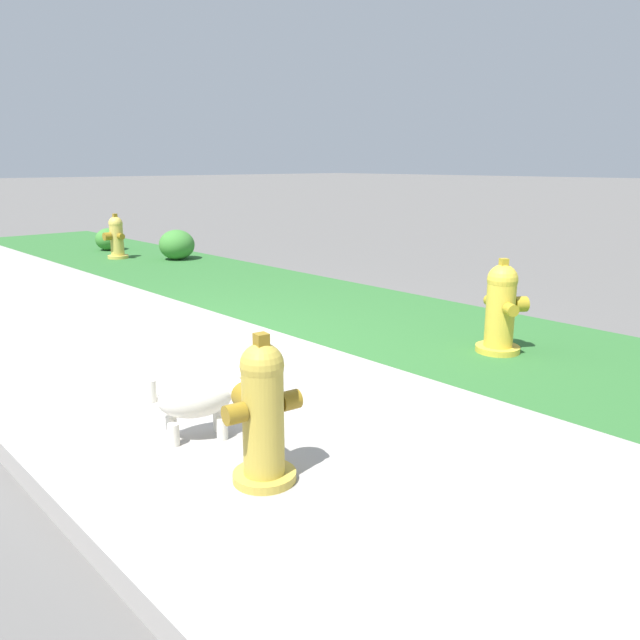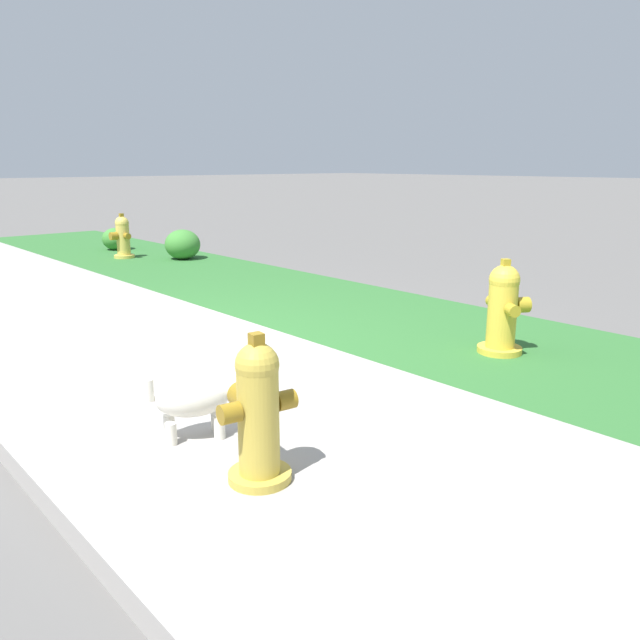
# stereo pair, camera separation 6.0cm
# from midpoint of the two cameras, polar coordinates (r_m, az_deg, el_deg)

# --- Properties ---
(ground_plane) EXTENTS (120.00, 120.00, 0.00)m
(ground_plane) POSITION_cam_midpoint_polar(r_m,az_deg,el_deg) (4.88, -15.24, -3.20)
(ground_plane) COLOR #5B5956
(sidewalk_pavement) EXTENTS (18.00, 2.33, 0.01)m
(sidewalk_pavement) POSITION_cam_midpoint_polar(r_m,az_deg,el_deg) (4.87, -15.25, -3.14)
(sidewalk_pavement) COLOR #9E9993
(sidewalk_pavement) RESTS_ON ground
(grass_verge) EXTENTS (18.00, 2.12, 0.01)m
(grass_verge) POSITION_cam_midpoint_polar(r_m,az_deg,el_deg) (6.14, 3.59, 0.87)
(grass_verge) COLOR #2D662D
(grass_verge) RESTS_ON ground
(fire_hydrant_near_corner) EXTENTS (0.35, 0.38, 0.70)m
(fire_hydrant_near_corner) POSITION_cam_midpoint_polar(r_m,az_deg,el_deg) (2.81, -5.11, -8.43)
(fire_hydrant_near_corner) COLOR gold
(fire_hydrant_near_corner) RESTS_ON ground
(fire_hydrant_across_street) EXTENTS (0.38, 0.35, 0.68)m
(fire_hydrant_across_street) POSITION_cam_midpoint_polar(r_m,az_deg,el_deg) (9.97, -17.44, 7.25)
(fire_hydrant_across_street) COLOR gold
(fire_hydrant_across_street) RESTS_ON ground
(fire_hydrant_far_end) EXTENTS (0.39, 0.38, 0.73)m
(fire_hydrant_far_end) POSITION_cam_midpoint_polar(r_m,az_deg,el_deg) (4.90, 16.73, 0.98)
(fire_hydrant_far_end) COLOR gold
(fire_hydrant_far_end) RESTS_ON ground
(small_white_dog) EXTENTS (0.36, 0.53, 0.42)m
(small_white_dog) POSITION_cam_midpoint_polar(r_m,az_deg,el_deg) (3.33, -10.19, -6.88)
(small_white_dog) COLOR silver
(small_white_dog) RESTS_ON ground
(shrub_bush_near_lamp) EXTENTS (0.52, 0.52, 0.45)m
(shrub_bush_near_lamp) POSITION_cam_midpoint_polar(r_m,az_deg,el_deg) (9.63, -12.28, 6.77)
(shrub_bush_near_lamp) COLOR #3D7F33
(shrub_bush_near_lamp) RESTS_ON ground
(shrub_bush_mid_verge) EXTENTS (0.43, 0.43, 0.37)m
(shrub_bush_mid_verge) POSITION_cam_midpoint_polar(r_m,az_deg,el_deg) (10.99, -18.05, 7.06)
(shrub_bush_mid_verge) COLOR #3D7F33
(shrub_bush_mid_verge) RESTS_ON ground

